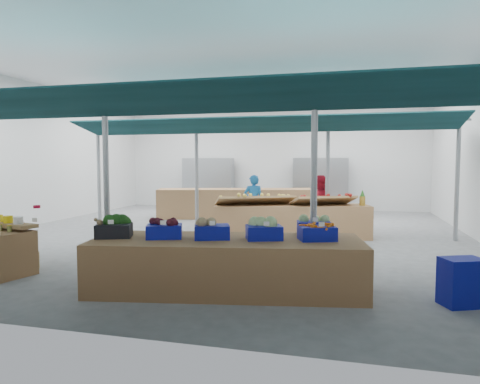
{
  "coord_description": "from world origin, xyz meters",
  "views": [
    {
      "loc": [
        2.99,
        -10.5,
        1.86
      ],
      "look_at": [
        0.75,
        -1.6,
        1.22
      ],
      "focal_mm": 32.0,
      "sensor_mm": 36.0,
      "label": 1
    }
  ],
  "objects_px": {
    "vendor_right": "(319,203)",
    "crate_stack": "(462,282)",
    "fruit_counter": "(291,221)",
    "vendor_left": "(254,202)",
    "veg_counter": "(227,265)"
  },
  "relations": [
    {
      "from": "crate_stack",
      "to": "vendor_left",
      "type": "distance_m",
      "value": 6.9
    },
    {
      "from": "vendor_right",
      "to": "vendor_left",
      "type": "bearing_deg",
      "value": -12.79
    },
    {
      "from": "fruit_counter",
      "to": "vendor_left",
      "type": "distance_m",
      "value": 1.67
    },
    {
      "from": "fruit_counter",
      "to": "vendor_right",
      "type": "xyz_separation_m",
      "value": [
        0.6,
        1.1,
        0.35
      ]
    },
    {
      "from": "crate_stack",
      "to": "vendor_right",
      "type": "xyz_separation_m",
      "value": [
        -2.2,
        5.61,
        0.44
      ]
    },
    {
      "from": "veg_counter",
      "to": "vendor_right",
      "type": "distance_m",
      "value": 5.8
    },
    {
      "from": "vendor_right",
      "to": "crate_stack",
      "type": "bearing_deg",
      "value": 98.6
    },
    {
      "from": "fruit_counter",
      "to": "vendor_right",
      "type": "relative_size",
      "value": 2.5
    },
    {
      "from": "vendor_left",
      "to": "vendor_right",
      "type": "xyz_separation_m",
      "value": [
        1.8,
        0.0,
        0.0
      ]
    },
    {
      "from": "veg_counter",
      "to": "crate_stack",
      "type": "bearing_deg",
      "value": -8.11
    },
    {
      "from": "vendor_right",
      "to": "fruit_counter",
      "type": "bearing_deg",
      "value": 48.6
    },
    {
      "from": "vendor_left",
      "to": "fruit_counter",
      "type": "bearing_deg",
      "value": 124.7
    },
    {
      "from": "fruit_counter",
      "to": "vendor_right",
      "type": "distance_m",
      "value": 1.3
    },
    {
      "from": "fruit_counter",
      "to": "crate_stack",
      "type": "distance_m",
      "value": 5.31
    },
    {
      "from": "veg_counter",
      "to": "fruit_counter",
      "type": "distance_m",
      "value": 4.62
    }
  ]
}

